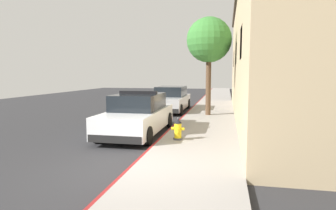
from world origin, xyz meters
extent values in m
cube|color=#2B2B2D|center=(-4.70, 10.00, -0.10)|extent=(27.95, 60.00, 0.20)
cube|color=gray|center=(1.30, 10.00, 0.07)|extent=(2.61, 60.00, 0.13)
cube|color=maroon|center=(-0.04, 10.00, 0.07)|extent=(0.08, 60.00, 0.13)
cube|color=tan|center=(5.29, 8.84, 3.07)|extent=(5.37, 18.44, 6.14)
cube|color=black|center=(2.64, 3.68, 3.38)|extent=(0.06, 1.30, 1.10)
cube|color=black|center=(2.64, 8.84, 3.38)|extent=(0.06, 1.30, 1.10)
cube|color=black|center=(2.64, 14.01, 3.38)|extent=(0.06, 1.30, 1.10)
cube|color=white|center=(-1.19, 4.15, 0.58)|extent=(1.84, 4.80, 0.76)
cube|color=black|center=(-1.19, 4.30, 1.26)|extent=(1.64, 2.50, 0.60)
cube|color=black|center=(-1.19, 1.81, 0.32)|extent=(1.76, 0.16, 0.24)
cube|color=black|center=(-1.19, 6.49, 0.32)|extent=(1.76, 0.16, 0.24)
cylinder|color=black|center=(-2.05, 5.85, 0.32)|extent=(0.22, 0.64, 0.64)
cylinder|color=black|center=(-0.33, 5.85, 0.32)|extent=(0.22, 0.64, 0.64)
cylinder|color=black|center=(-2.05, 2.45, 0.32)|extent=(0.22, 0.64, 0.64)
cylinder|color=black|center=(-0.33, 2.45, 0.32)|extent=(0.22, 0.64, 0.64)
cube|color=black|center=(-1.19, 4.25, 1.62)|extent=(1.48, 0.20, 0.12)
cube|color=red|center=(-1.54, 4.25, 1.62)|extent=(0.44, 0.18, 0.11)
cube|color=#1E33E0|center=(-0.84, 4.25, 1.62)|extent=(0.44, 0.18, 0.11)
cube|color=#B2B5BA|center=(-1.26, 11.23, 0.58)|extent=(1.84, 4.80, 0.76)
cube|color=black|center=(-1.26, 11.38, 1.26)|extent=(1.64, 2.50, 0.60)
cube|color=black|center=(-1.26, 8.89, 0.32)|extent=(1.76, 0.16, 0.24)
cube|color=black|center=(-1.26, 13.57, 0.32)|extent=(1.76, 0.16, 0.24)
cylinder|color=black|center=(-2.12, 12.93, 0.32)|extent=(0.22, 0.64, 0.64)
cylinder|color=black|center=(-0.40, 12.93, 0.32)|extent=(0.22, 0.64, 0.64)
cylinder|color=black|center=(-2.12, 9.53, 0.32)|extent=(0.22, 0.64, 0.64)
cylinder|color=black|center=(-0.40, 9.53, 0.32)|extent=(0.22, 0.64, 0.64)
cylinder|color=#4C4C51|center=(0.59, 2.94, 0.16)|extent=(0.32, 0.32, 0.06)
cylinder|color=yellow|center=(0.59, 2.94, 0.44)|extent=(0.24, 0.24, 0.50)
cone|color=black|center=(0.59, 2.94, 0.76)|extent=(0.28, 0.28, 0.14)
cylinder|color=#4C4C51|center=(0.59, 2.94, 0.86)|extent=(0.05, 0.05, 0.06)
cylinder|color=yellow|center=(0.42, 2.94, 0.50)|extent=(0.10, 0.10, 0.10)
cylinder|color=yellow|center=(0.76, 2.94, 0.50)|extent=(0.10, 0.10, 0.10)
cylinder|color=yellow|center=(0.59, 2.76, 0.45)|extent=(0.13, 0.12, 0.13)
cylinder|color=brown|center=(1.20, 9.14, 1.72)|extent=(0.28, 0.28, 3.17)
sphere|color=#387A33|center=(1.20, 9.14, 4.14)|extent=(2.38, 2.38, 2.38)
camera|label=1|loc=(2.17, -6.41, 2.32)|focal=30.67mm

